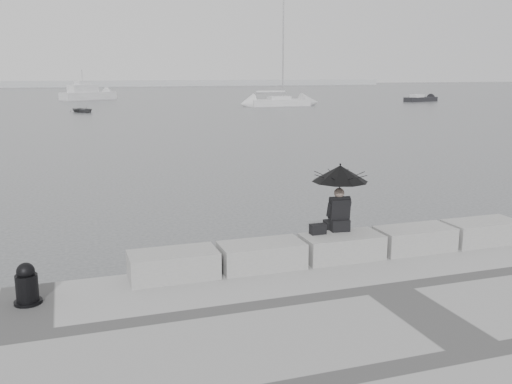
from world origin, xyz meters
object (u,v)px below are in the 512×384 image
object	(u,v)px
mooring_bollard	(27,287)
small_motorboat	(421,99)
sailboat_right	(279,102)
dinghy	(83,110)
seated_person	(340,183)
motor_cruiser	(88,94)

from	to	relation	value
mooring_bollard	small_motorboat	distance (m)	77.81
sailboat_right	dinghy	bearing A→B (deg)	-171.80
seated_person	motor_cruiser	world-z (taller)	motor_cruiser
seated_person	motor_cruiser	distance (m)	80.12
mooring_bollard	motor_cruiser	distance (m)	80.98
seated_person	motor_cruiser	bearing A→B (deg)	98.50
seated_person	dinghy	size ratio (longest dim) A/B	0.46
seated_person	small_motorboat	size ratio (longest dim) A/B	0.24
mooring_bollard	dinghy	distance (m)	52.96
mooring_bollard	motor_cruiser	size ratio (longest dim) A/B	0.08
sailboat_right	small_motorboat	distance (m)	23.20
mooring_bollard	sailboat_right	world-z (taller)	sailboat_right
seated_person	small_motorboat	world-z (taller)	seated_person
small_motorboat	seated_person	bearing A→B (deg)	-142.46
mooring_bollard	motor_cruiser	bearing A→B (deg)	86.80
mooring_bollard	motor_cruiser	world-z (taller)	motor_cruiser
dinghy	motor_cruiser	bearing A→B (deg)	52.89
sailboat_right	dinghy	size ratio (longest dim) A/B	4.23
mooring_bollard	small_motorboat	xyz separation A→B (m)	(48.94, 60.49, -0.48)
sailboat_right	small_motorboat	size ratio (longest dim) A/B	2.25
small_motorboat	dinghy	distance (m)	46.77
seated_person	small_motorboat	distance (m)	73.62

